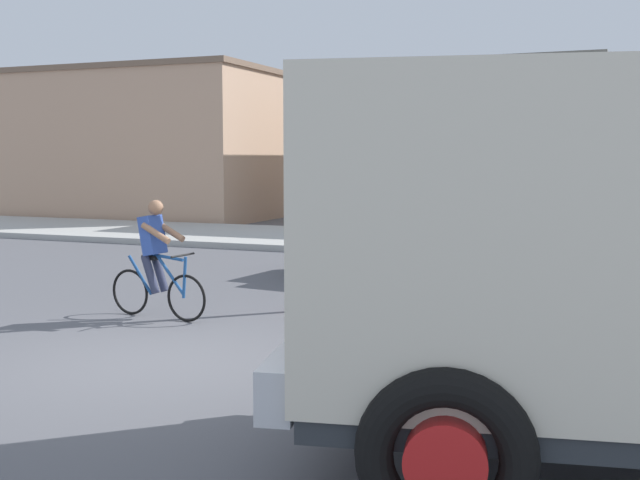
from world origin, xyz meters
TOP-DOWN VIEW (x-y plane):
  - ground_plane at (0.00, 0.00)m, footprint 120.00×120.00m
  - sidewalk_far at (0.00, 12.50)m, footprint 80.00×5.00m
  - cyclist at (-1.30, 2.13)m, footprint 1.72×0.53m
  - traffic_light_pole at (0.37, 3.40)m, footprint 0.24×0.43m
  - car_white_mid at (1.11, 6.93)m, footprint 4.18×2.24m
  - building_corner_left at (-12.19, 18.67)m, footprint 9.82×7.09m
  - building_mid_block at (-0.12, 19.29)m, footprint 8.84×7.14m

SIDE VIEW (x-z plane):
  - ground_plane at x=0.00m, z-range 0.00..0.00m
  - sidewalk_far at x=0.00m, z-range 0.00..0.16m
  - car_white_mid at x=1.11m, z-range 0.02..1.62m
  - cyclist at x=-1.30m, z-range 0.00..1.72m
  - traffic_light_pole at x=0.37m, z-range 0.47..3.67m
  - building_mid_block at x=-0.12m, z-range 0.00..5.28m
  - building_corner_left at x=-12.19m, z-range 0.00..5.59m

